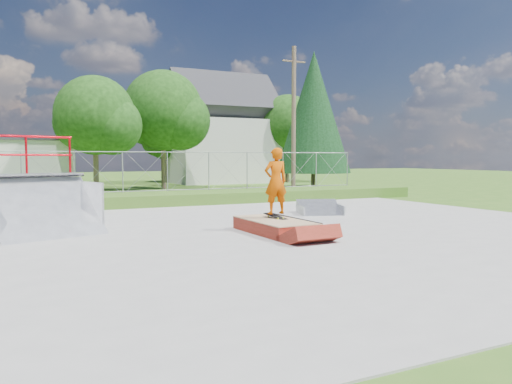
# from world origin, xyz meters

# --- Properties ---
(ground) EXTENTS (120.00, 120.00, 0.00)m
(ground) POSITION_xyz_m (0.00, 0.00, 0.00)
(ground) COLOR #36631C
(ground) RESTS_ON ground
(concrete_pad) EXTENTS (20.00, 16.00, 0.04)m
(concrete_pad) POSITION_xyz_m (0.00, 0.00, 0.02)
(concrete_pad) COLOR #969693
(concrete_pad) RESTS_ON ground
(grass_berm) EXTENTS (24.00, 3.00, 0.50)m
(grass_berm) POSITION_xyz_m (0.00, 9.50, 0.25)
(grass_berm) COLOR #36631C
(grass_berm) RESTS_ON ground
(grind_box) EXTENTS (1.32, 2.64, 0.39)m
(grind_box) POSITION_xyz_m (-0.10, 0.09, 0.19)
(grind_box) COLOR maroon
(grind_box) RESTS_ON concrete_pad
(quarter_pipe) EXTENTS (3.18, 2.91, 2.64)m
(quarter_pipe) POSITION_xyz_m (-5.67, 2.51, 1.32)
(quarter_pipe) COLOR #9EA0A5
(quarter_pipe) RESTS_ON concrete_pad
(flat_bank_ramp) EXTENTS (1.93, 1.99, 0.45)m
(flat_bank_ramp) POSITION_xyz_m (3.51, 3.35, 0.22)
(flat_bank_ramp) COLOR #9EA0A5
(flat_bank_ramp) RESTS_ON concrete_pad
(skateboard) EXTENTS (0.40, 0.82, 0.13)m
(skateboard) POSITION_xyz_m (0.05, 0.31, 0.43)
(skateboard) COLOR black
(skateboard) RESTS_ON grind_box
(skater) EXTENTS (0.68, 0.47, 1.79)m
(skater) POSITION_xyz_m (0.05, 0.31, 1.33)
(skater) COLOR #C84E02
(skater) RESTS_ON grind_box
(chain_link_fence) EXTENTS (20.00, 0.06, 1.80)m
(chain_link_fence) POSITION_xyz_m (0.00, 10.50, 1.40)
(chain_link_fence) COLOR #9799A0
(chain_link_fence) RESTS_ON grass_berm
(gable_house) EXTENTS (8.40, 6.08, 8.94)m
(gable_house) POSITION_xyz_m (9.00, 26.00, 3.84)
(gable_house) COLOR #BBBAB6
(gable_house) RESTS_ON ground
(utility_pole) EXTENTS (0.24, 0.24, 8.00)m
(utility_pole) POSITION_xyz_m (7.50, 12.00, 4.00)
(utility_pole) COLOR brown
(utility_pole) RESTS_ON ground
(tree_left_near) EXTENTS (4.76, 4.48, 6.65)m
(tree_left_near) POSITION_xyz_m (-1.75, 17.83, 4.24)
(tree_left_near) COLOR brown
(tree_left_near) RESTS_ON ground
(tree_center) EXTENTS (5.44, 5.12, 7.60)m
(tree_center) POSITION_xyz_m (2.78, 19.81, 4.85)
(tree_center) COLOR brown
(tree_center) RESTS_ON ground
(tree_right_far) EXTENTS (5.10, 4.80, 7.12)m
(tree_right_far) POSITION_xyz_m (14.27, 23.82, 4.54)
(tree_right_far) COLOR brown
(tree_right_far) RESTS_ON ground
(tree_back_mid) EXTENTS (4.08, 3.84, 5.70)m
(tree_back_mid) POSITION_xyz_m (5.21, 27.86, 3.63)
(tree_back_mid) COLOR brown
(tree_back_mid) RESTS_ON ground
(conifer_tree) EXTENTS (5.04, 5.04, 9.10)m
(conifer_tree) POSITION_xyz_m (12.00, 17.00, 5.05)
(conifer_tree) COLOR brown
(conifer_tree) RESTS_ON ground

